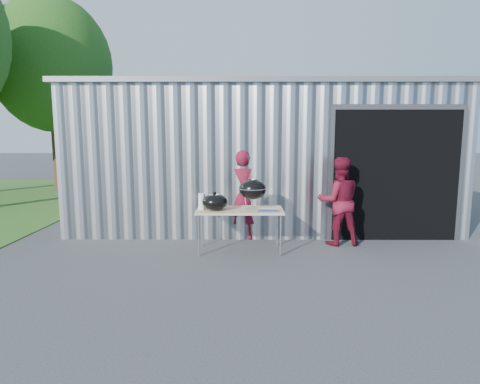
{
  "coord_description": "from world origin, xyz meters",
  "views": [
    {
      "loc": [
        0.34,
        -5.94,
        2.03
      ],
      "look_at": [
        0.32,
        0.93,
        1.05
      ],
      "focal_mm": 30.0,
      "sensor_mm": 36.0,
      "label": 1
    }
  ],
  "objects_px": {
    "kettle_grill": "(253,185)",
    "person_cook": "(242,195)",
    "person_bystander": "(339,201)",
    "folding_table": "(240,211)"
  },
  "relations": [
    {
      "from": "kettle_grill",
      "to": "person_bystander",
      "type": "distance_m",
      "value": 1.7
    },
    {
      "from": "kettle_grill",
      "to": "person_cook",
      "type": "distance_m",
      "value": 0.9
    },
    {
      "from": "person_bystander",
      "to": "person_cook",
      "type": "bearing_deg",
      "value": -15.53
    },
    {
      "from": "person_cook",
      "to": "person_bystander",
      "type": "relative_size",
      "value": 1.07
    },
    {
      "from": "person_cook",
      "to": "person_bystander",
      "type": "xyz_separation_m",
      "value": [
        1.79,
        -0.42,
        -0.06
      ]
    },
    {
      "from": "folding_table",
      "to": "kettle_grill",
      "type": "xyz_separation_m",
      "value": [
        0.22,
        0.02,
        0.45
      ]
    },
    {
      "from": "person_cook",
      "to": "person_bystander",
      "type": "height_order",
      "value": "person_cook"
    },
    {
      "from": "kettle_grill",
      "to": "folding_table",
      "type": "bearing_deg",
      "value": -174.03
    },
    {
      "from": "kettle_grill",
      "to": "person_cook",
      "type": "xyz_separation_m",
      "value": [
        -0.18,
        0.84,
        -0.29
      ]
    },
    {
      "from": "kettle_grill",
      "to": "person_cook",
      "type": "height_order",
      "value": "person_cook"
    }
  ]
}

